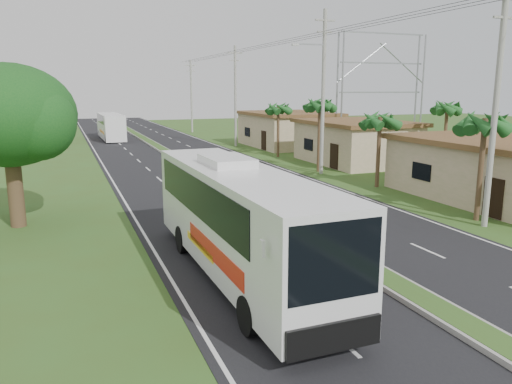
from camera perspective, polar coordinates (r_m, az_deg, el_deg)
name	(u,v)px	position (r m, az deg, el deg)	size (l,w,h in m)	color
ground	(352,262)	(19.23, 10.88, -7.84)	(180.00, 180.00, 0.00)	#3A541E
road_asphalt	(207,176)	(37.15, -5.67, 1.81)	(14.00, 160.00, 0.02)	black
median_strip	(207,175)	(37.13, -5.67, 1.95)	(1.20, 160.00, 0.18)	gray
lane_edge_left	(113,182)	(35.97, -16.00, 1.06)	(0.12, 160.00, 0.01)	silver
lane_edge_right	(289,171)	(39.45, 3.74, 2.40)	(0.12, 160.00, 0.01)	silver
shop_near	(506,170)	(32.25, 26.66, 2.29)	(8.60, 12.60, 3.52)	tan
shop_mid	(355,142)	(44.45, 11.28, 5.67)	(7.60, 10.60, 3.67)	tan
shop_far	(288,129)	(56.69, 3.63, 7.20)	(8.60, 11.60, 3.82)	tan
palm_verge_a	(485,124)	(26.27, 24.70, 7.11)	(2.40, 2.40, 5.45)	#473321
palm_verge_b	(380,121)	(33.41, 13.98, 7.93)	(2.40, 2.40, 5.05)	#473321
palm_verge_c	(320,105)	(39.01, 7.31, 9.79)	(2.40, 2.40, 5.85)	#473321
palm_verge_d	(278,109)	(47.33, 2.57, 9.50)	(2.40, 2.40, 5.25)	#473321
palm_behind_shop	(447,108)	(40.79, 21.02, 8.93)	(2.40, 2.40, 5.65)	#473321
shade_tree	(6,119)	(25.42, -26.71, 7.47)	(6.30, 6.00, 7.54)	#473321
utility_pole_a	(496,105)	(25.17, 25.72, 9.00)	(1.60, 0.28, 11.00)	gray
utility_pole_b	(323,90)	(37.95, 7.65, 11.45)	(3.20, 0.28, 12.00)	gray
utility_pole_c	(235,95)	(56.32, -2.37, 11.00)	(1.60, 0.28, 11.00)	gray
utility_pole_d	(191,95)	(75.52, -7.40, 10.90)	(1.60, 0.28, 10.50)	gray
billboard_lattice	(381,84)	(55.32, 14.11, 11.84)	(10.18, 1.18, 12.07)	gray
coach_bus_main	(238,214)	(16.82, -2.03, -2.57)	(2.79, 12.51, 4.03)	silver
coach_bus_far	(111,125)	(66.78, -16.27, 7.36)	(2.57, 11.11, 3.23)	white
motorcyclist	(215,184)	(29.24, -4.75, 0.92)	(1.61, 1.05, 2.36)	black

